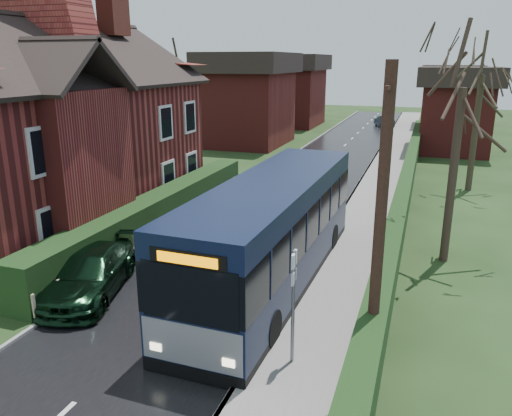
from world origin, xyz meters
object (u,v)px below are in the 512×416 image
at_px(bus_stop_sign, 293,292).
at_px(car_silver, 186,231).
at_px(bus, 273,233).
at_px(telegraph_pole, 379,236).
at_px(car_green, 90,273).
at_px(brick_house, 50,124).

bearing_deg(bus_stop_sign, car_silver, 128.18).
relative_size(bus, telegraph_pole, 1.63).
bearing_deg(car_green, bus_stop_sign, -29.91).
xyz_separation_m(brick_house, bus, (10.93, -3.11, -2.67)).
bearing_deg(bus, car_silver, 156.62).
bearing_deg(brick_house, bus, -15.88).
bearing_deg(telegraph_pole, car_green, 172.94).
height_order(car_green, telegraph_pole, telegraph_pole).
xyz_separation_m(brick_house, telegraph_pole, (14.53, -7.52, -0.84)).
bearing_deg(bus, bus_stop_sign, -65.65).
bearing_deg(bus, car_green, -151.83).
xyz_separation_m(car_silver, car_green, (-1.09, -4.42, -0.02)).
bearing_deg(car_silver, bus, -31.42).
bearing_deg(telegraph_pole, bus_stop_sign, -179.07).
height_order(brick_house, bus_stop_sign, brick_house).
relative_size(brick_house, bus, 1.28).
relative_size(brick_house, car_green, 3.11).
bearing_deg(car_silver, telegraph_pole, -46.00).
bearing_deg(bus_stop_sign, telegraph_pole, -9.27).
bearing_deg(bus, brick_house, 165.68).
distance_m(brick_house, car_silver, 7.93).
height_order(brick_house, bus, brick_house).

